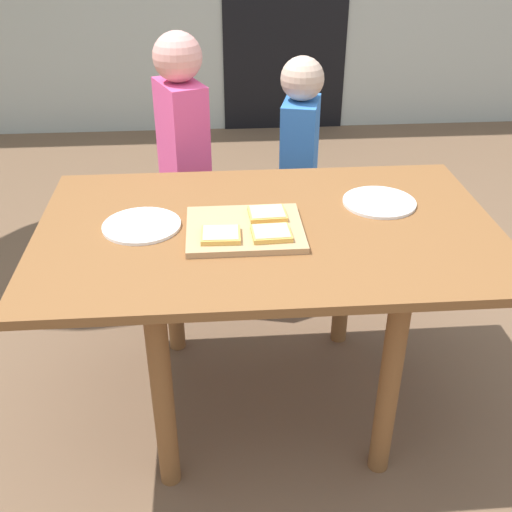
{
  "coord_description": "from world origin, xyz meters",
  "views": [
    {
      "loc": [
        -0.16,
        -1.63,
        1.56
      ],
      "look_at": [
        -0.04,
        0.0,
        0.6
      ],
      "focal_mm": 43.1,
      "sensor_mm": 36.0,
      "label": 1
    }
  ],
  "objects_px": {
    "dining_table": "(268,253)",
    "pizza_slice_far_right": "(267,214)",
    "child_left": "(184,156)",
    "child_right": "(299,160)",
    "pizza_slice_near_left": "(221,235)",
    "plate_white_left": "(142,225)",
    "cutting_board": "(245,229)",
    "pizza_slice_near_right": "(271,233)",
    "plate_white_right": "(379,202)"
  },
  "relations": [
    {
      "from": "pizza_slice_far_right",
      "to": "child_right",
      "type": "distance_m",
      "value": 0.83
    },
    {
      "from": "dining_table",
      "to": "child_right",
      "type": "relative_size",
      "value": 1.36
    },
    {
      "from": "pizza_slice_near_left",
      "to": "child_left",
      "type": "relative_size",
      "value": 0.1
    },
    {
      "from": "cutting_board",
      "to": "plate_white_right",
      "type": "relative_size",
      "value": 1.46
    },
    {
      "from": "pizza_slice_near_left",
      "to": "plate_white_left",
      "type": "height_order",
      "value": "pizza_slice_near_left"
    },
    {
      "from": "dining_table",
      "to": "child_left",
      "type": "height_order",
      "value": "child_left"
    },
    {
      "from": "pizza_slice_far_right",
      "to": "plate_white_right",
      "type": "xyz_separation_m",
      "value": [
        0.37,
        0.1,
        -0.02
      ]
    },
    {
      "from": "plate_white_left",
      "to": "child_left",
      "type": "bearing_deg",
      "value": 80.78
    },
    {
      "from": "pizza_slice_near_left",
      "to": "cutting_board",
      "type": "bearing_deg",
      "value": 40.65
    },
    {
      "from": "plate_white_left",
      "to": "child_right",
      "type": "distance_m",
      "value": 1.0
    },
    {
      "from": "pizza_slice_near_right",
      "to": "plate_white_right",
      "type": "xyz_separation_m",
      "value": [
        0.37,
        0.22,
        -0.02
      ]
    },
    {
      "from": "pizza_slice_near_right",
      "to": "plate_white_left",
      "type": "height_order",
      "value": "pizza_slice_near_right"
    },
    {
      "from": "pizza_slice_near_left",
      "to": "pizza_slice_near_right",
      "type": "distance_m",
      "value": 0.14
    },
    {
      "from": "cutting_board",
      "to": "plate_white_left",
      "type": "bearing_deg",
      "value": 169.63
    },
    {
      "from": "pizza_slice_far_right",
      "to": "pizza_slice_near_right",
      "type": "height_order",
      "value": "same"
    },
    {
      "from": "child_right",
      "to": "dining_table",
      "type": "bearing_deg",
      "value": -104.6
    },
    {
      "from": "plate_white_right",
      "to": "child_left",
      "type": "relative_size",
      "value": 0.2
    },
    {
      "from": "cutting_board",
      "to": "plate_white_right",
      "type": "bearing_deg",
      "value": 19.84
    },
    {
      "from": "pizza_slice_near_right",
      "to": "plate_white_right",
      "type": "height_order",
      "value": "pizza_slice_near_right"
    },
    {
      "from": "pizza_slice_far_right",
      "to": "pizza_slice_near_right",
      "type": "xyz_separation_m",
      "value": [
        0.0,
        -0.12,
        0.0
      ]
    },
    {
      "from": "cutting_board",
      "to": "pizza_slice_far_right",
      "type": "relative_size",
      "value": 2.95
    },
    {
      "from": "plate_white_left",
      "to": "child_right",
      "type": "height_order",
      "value": "child_right"
    },
    {
      "from": "pizza_slice_near_right",
      "to": "child_right",
      "type": "relative_size",
      "value": 0.11
    },
    {
      "from": "plate_white_right",
      "to": "child_left",
      "type": "height_order",
      "value": "child_left"
    },
    {
      "from": "pizza_slice_near_left",
      "to": "child_right",
      "type": "bearing_deg",
      "value": 68.69
    },
    {
      "from": "plate_white_left",
      "to": "child_right",
      "type": "xyz_separation_m",
      "value": [
        0.59,
        0.8,
        -0.12
      ]
    },
    {
      "from": "cutting_board",
      "to": "plate_white_left",
      "type": "xyz_separation_m",
      "value": [
        -0.31,
        0.06,
        -0.0
      ]
    },
    {
      "from": "dining_table",
      "to": "plate_white_left",
      "type": "relative_size",
      "value": 5.92
    },
    {
      "from": "child_left",
      "to": "child_right",
      "type": "distance_m",
      "value": 0.51
    },
    {
      "from": "cutting_board",
      "to": "pizza_slice_near_right",
      "type": "distance_m",
      "value": 0.1
    },
    {
      "from": "pizza_slice_near_left",
      "to": "child_left",
      "type": "xyz_separation_m",
      "value": [
        -0.13,
        0.78,
        -0.06
      ]
    },
    {
      "from": "pizza_slice_near_left",
      "to": "child_left",
      "type": "bearing_deg",
      "value": 99.3
    },
    {
      "from": "child_right",
      "to": "cutting_board",
      "type": "bearing_deg",
      "value": -108.47
    },
    {
      "from": "plate_white_right",
      "to": "child_left",
      "type": "bearing_deg",
      "value": 139.24
    },
    {
      "from": "dining_table",
      "to": "plate_white_right",
      "type": "relative_size",
      "value": 5.92
    },
    {
      "from": "pizza_slice_near_left",
      "to": "child_right",
      "type": "distance_m",
      "value": 0.99
    },
    {
      "from": "child_right",
      "to": "pizza_slice_near_left",
      "type": "bearing_deg",
      "value": -111.31
    },
    {
      "from": "pizza_slice_far_right",
      "to": "child_left",
      "type": "distance_m",
      "value": 0.71
    },
    {
      "from": "dining_table",
      "to": "plate_white_left",
      "type": "height_order",
      "value": "plate_white_left"
    },
    {
      "from": "cutting_board",
      "to": "pizza_slice_near_right",
      "type": "height_order",
      "value": "pizza_slice_near_right"
    },
    {
      "from": "pizza_slice_far_right",
      "to": "plate_white_left",
      "type": "xyz_separation_m",
      "value": [
        -0.38,
        -0.01,
        -0.02
      ]
    },
    {
      "from": "pizza_slice_far_right",
      "to": "child_right",
      "type": "bearing_deg",
      "value": 74.8
    },
    {
      "from": "cutting_board",
      "to": "pizza_slice_near_left",
      "type": "distance_m",
      "value": 0.1
    },
    {
      "from": "dining_table",
      "to": "pizza_slice_near_left",
      "type": "xyz_separation_m",
      "value": [
        -0.14,
        -0.1,
        0.13
      ]
    },
    {
      "from": "plate_white_left",
      "to": "child_left",
      "type": "distance_m",
      "value": 0.67
    },
    {
      "from": "cutting_board",
      "to": "plate_white_right",
      "type": "xyz_separation_m",
      "value": [
        0.44,
        0.16,
        -0.0
      ]
    },
    {
      "from": "dining_table",
      "to": "pizza_slice_far_right",
      "type": "relative_size",
      "value": 11.99
    },
    {
      "from": "pizza_slice_far_right",
      "to": "child_left",
      "type": "relative_size",
      "value": 0.1
    },
    {
      "from": "pizza_slice_far_right",
      "to": "plate_white_right",
      "type": "distance_m",
      "value": 0.39
    },
    {
      "from": "dining_table",
      "to": "child_left",
      "type": "xyz_separation_m",
      "value": [
        -0.27,
        0.68,
        0.07
      ]
    }
  ]
}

